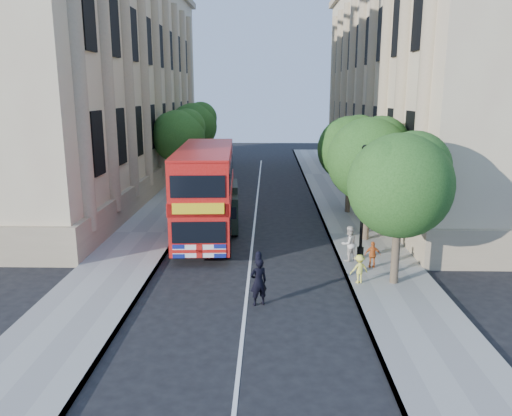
# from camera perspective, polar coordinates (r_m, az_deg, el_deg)

# --- Properties ---
(ground) EXTENTS (120.00, 120.00, 0.00)m
(ground) POSITION_cam_1_polar(r_m,az_deg,el_deg) (17.45, -1.34, -12.31)
(ground) COLOR black
(ground) RESTS_ON ground
(pavement_right) EXTENTS (3.50, 80.00, 0.12)m
(pavement_right) POSITION_cam_1_polar(r_m,az_deg,el_deg) (27.25, 11.87, -3.01)
(pavement_right) COLOR gray
(pavement_right) RESTS_ON ground
(pavement_left) EXTENTS (3.50, 80.00, 0.12)m
(pavement_left) POSITION_cam_1_polar(r_m,az_deg,el_deg) (27.58, -12.36, -2.84)
(pavement_left) COLOR gray
(pavement_left) RESTS_ON ground
(building_right) EXTENTS (12.00, 38.00, 18.00)m
(building_right) POSITION_cam_1_polar(r_m,az_deg,el_deg) (41.85, 20.19, 14.40)
(building_right) COLOR tan
(building_right) RESTS_ON ground
(building_left) EXTENTS (12.00, 38.00, 18.00)m
(building_left) POSITION_cam_1_polar(r_m,az_deg,el_deg) (42.37, -19.36, 14.43)
(building_left) COLOR tan
(building_left) RESTS_ON ground
(tree_right_near) EXTENTS (4.00, 4.00, 6.08)m
(tree_right_near) POSITION_cam_1_polar(r_m,az_deg,el_deg) (19.72, 16.28, 3.11)
(tree_right_near) COLOR #473828
(tree_right_near) RESTS_ON ground
(tree_right_mid) EXTENTS (4.20, 4.20, 6.37)m
(tree_right_mid) POSITION_cam_1_polar(r_m,az_deg,el_deg) (25.47, 12.92, 5.91)
(tree_right_mid) COLOR #473828
(tree_right_mid) RESTS_ON ground
(tree_right_far) EXTENTS (4.00, 4.00, 6.15)m
(tree_right_far) POSITION_cam_1_polar(r_m,az_deg,el_deg) (31.35, 10.77, 7.06)
(tree_right_far) COLOR #473828
(tree_right_far) RESTS_ON ground
(tree_left_far) EXTENTS (4.00, 4.00, 6.30)m
(tree_left_far) POSITION_cam_1_polar(r_m,az_deg,el_deg) (38.50, -8.77, 8.41)
(tree_left_far) COLOR #473828
(tree_left_far) RESTS_ON ground
(tree_left_back) EXTENTS (4.20, 4.20, 6.65)m
(tree_left_back) POSITION_cam_1_polar(r_m,az_deg,el_deg) (46.36, -7.05, 9.56)
(tree_left_back) COLOR #473828
(tree_left_back) RESTS_ON ground
(lamp_post) EXTENTS (0.32, 0.32, 5.16)m
(lamp_post) POSITION_cam_1_polar(r_m,az_deg,el_deg) (22.70, 12.07, 0.14)
(lamp_post) COLOR black
(lamp_post) RESTS_ON pavement_right
(double_decker_bus) EXTENTS (3.21, 10.16, 4.63)m
(double_decker_bus) POSITION_cam_1_polar(r_m,az_deg,el_deg) (26.16, -5.73, 2.17)
(double_decker_bus) COLOR #B7100C
(double_decker_bus) RESTS_ON ground
(box_van) EXTENTS (2.10, 4.50, 2.50)m
(box_van) POSITION_cam_1_polar(r_m,az_deg,el_deg) (27.75, -3.95, 0.02)
(box_van) COLOR black
(box_van) RESTS_ON ground
(police_constable) EXTENTS (0.75, 0.64, 1.76)m
(police_constable) POSITION_cam_1_polar(r_m,az_deg,el_deg) (18.01, 0.29, -8.44)
(police_constable) COLOR black
(police_constable) RESTS_ON ground
(woman_pedestrian) EXTENTS (0.97, 0.91, 1.59)m
(woman_pedestrian) POSITION_cam_1_polar(r_m,az_deg,el_deg) (22.63, 10.57, -4.02)
(woman_pedestrian) COLOR silver
(woman_pedestrian) RESTS_ON pavement_right
(child_a) EXTENTS (0.69, 0.31, 1.16)m
(child_a) POSITION_cam_1_polar(r_m,az_deg,el_deg) (22.02, 13.19, -5.22)
(child_a) COLOR orange
(child_a) RESTS_ON pavement_right
(child_b) EXTENTS (0.84, 0.63, 1.16)m
(child_b) POSITION_cam_1_polar(r_m,az_deg,el_deg) (20.21, 11.71, -6.82)
(child_b) COLOR #EDE551
(child_b) RESTS_ON pavement_right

